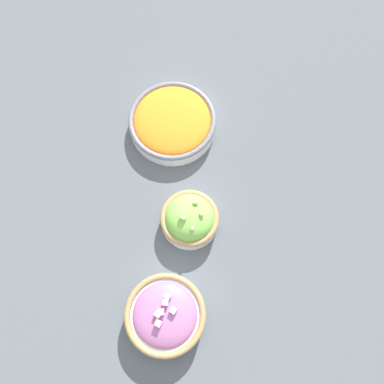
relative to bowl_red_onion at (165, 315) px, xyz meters
The scene contains 4 objects.
ground_plane 0.24m from the bowl_red_onion, 144.12° to the left, with size 3.00×3.00×0.00m, color #4C5156.
bowl_red_onion is the anchor object (origin of this frame).
bowl_lettuce 0.19m from the bowl_red_onion, 142.07° to the left, with size 0.12×0.12×0.08m.
bowl_carrots 0.40m from the bowl_red_onion, 154.85° to the left, with size 0.19×0.19×0.05m.
Camera 1 is at (0.21, -0.09, 0.75)m, focal length 35.00 mm.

